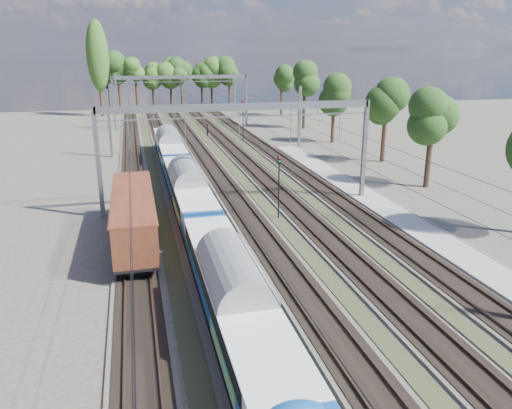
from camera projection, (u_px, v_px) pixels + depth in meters
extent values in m
cube|color=#47423A|center=(133.00, 173.00, 55.47)|extent=(3.00, 130.00, 0.15)
cube|color=black|center=(133.00, 172.00, 55.45)|extent=(2.50, 130.00, 0.06)
cube|color=#473326|center=(126.00, 172.00, 55.25)|extent=(0.08, 130.00, 0.14)
cube|color=#473326|center=(139.00, 171.00, 55.58)|extent=(0.08, 130.00, 0.14)
cube|color=#47423A|center=(174.00, 171.00, 56.50)|extent=(3.00, 130.00, 0.15)
cube|color=black|center=(173.00, 170.00, 56.48)|extent=(2.50, 130.00, 0.06)
cube|color=#473326|center=(167.00, 169.00, 56.28)|extent=(0.08, 130.00, 0.14)
cube|color=#473326|center=(180.00, 169.00, 56.61)|extent=(0.08, 130.00, 0.14)
cube|color=#47423A|center=(213.00, 169.00, 57.53)|extent=(3.00, 130.00, 0.15)
cube|color=black|center=(213.00, 168.00, 57.51)|extent=(2.50, 130.00, 0.06)
cube|color=#473326|center=(207.00, 167.00, 57.31)|extent=(0.08, 130.00, 0.14)
cube|color=#473326|center=(219.00, 167.00, 57.64)|extent=(0.08, 130.00, 0.14)
cube|color=#47423A|center=(251.00, 166.00, 58.56)|extent=(3.00, 130.00, 0.15)
cube|color=black|center=(251.00, 166.00, 58.54)|extent=(2.50, 130.00, 0.06)
cube|color=#473326|center=(245.00, 165.00, 58.34)|extent=(0.08, 130.00, 0.14)
cube|color=#473326|center=(257.00, 165.00, 58.67)|extent=(0.08, 130.00, 0.14)
cube|color=#47423A|center=(287.00, 164.00, 59.59)|extent=(3.00, 130.00, 0.15)
cube|color=black|center=(287.00, 164.00, 59.57)|extent=(2.50, 130.00, 0.06)
cube|color=#473326|center=(282.00, 163.00, 59.37)|extent=(0.08, 130.00, 0.14)
cube|color=#473326|center=(293.00, 163.00, 59.70)|extent=(0.08, 130.00, 0.14)
cube|color=#353522|center=(153.00, 172.00, 56.00)|extent=(1.10, 130.00, 0.05)
cube|color=#353522|center=(193.00, 170.00, 57.03)|extent=(1.10, 130.00, 0.05)
cube|color=#353522|center=(232.00, 168.00, 58.06)|extent=(1.10, 130.00, 0.05)
cube|color=#353522|center=(269.00, 166.00, 59.09)|extent=(1.10, 130.00, 0.05)
cube|color=gray|center=(426.00, 233.00, 37.08)|extent=(3.00, 70.00, 0.30)
cube|color=slate|center=(98.00, 164.00, 39.68)|extent=(0.35, 0.35, 9.00)
cube|color=slate|center=(364.00, 151.00, 44.95)|extent=(0.35, 0.35, 9.00)
cube|color=slate|center=(239.00, 107.00, 41.07)|extent=(23.00, 0.35, 0.60)
cube|color=slate|center=(114.00, 103.00, 84.18)|extent=(0.35, 0.35, 9.00)
cube|color=slate|center=(246.00, 100.00, 89.44)|extent=(0.35, 0.35, 9.00)
cube|color=slate|center=(181.00, 77.00, 85.56)|extent=(23.00, 0.35, 0.60)
cube|color=slate|center=(109.00, 124.00, 62.93)|extent=(0.35, 0.35, 8.50)
cube|color=slate|center=(116.00, 94.00, 104.64)|extent=(0.35, 0.35, 8.50)
cube|color=slate|center=(300.00, 118.00, 68.72)|extent=(0.35, 0.35, 8.50)
cube|color=slate|center=(234.00, 92.00, 110.43)|extent=(0.35, 0.35, 8.50)
cylinder|color=black|center=(129.00, 124.00, 53.86)|extent=(0.03, 130.00, 0.03)
cylinder|color=black|center=(128.00, 114.00, 53.53)|extent=(0.03, 130.00, 0.03)
cylinder|color=black|center=(171.00, 123.00, 54.89)|extent=(0.03, 130.00, 0.03)
cylinder|color=black|center=(171.00, 113.00, 54.56)|extent=(0.03, 130.00, 0.03)
cylinder|color=black|center=(212.00, 121.00, 55.92)|extent=(0.03, 130.00, 0.03)
cylinder|color=black|center=(211.00, 112.00, 55.59)|extent=(0.03, 130.00, 0.03)
cylinder|color=black|center=(251.00, 120.00, 56.95)|extent=(0.03, 130.00, 0.03)
cylinder|color=black|center=(251.00, 110.00, 56.62)|extent=(0.03, 130.00, 0.03)
cylinder|color=black|center=(288.00, 119.00, 57.98)|extent=(0.03, 130.00, 0.03)
cylinder|color=black|center=(288.00, 109.00, 57.65)|extent=(0.03, 130.00, 0.03)
cylinder|color=black|center=(108.00, 95.00, 117.47)|extent=(0.56, 0.56, 5.84)
sphere|color=black|center=(106.00, 75.00, 116.08)|extent=(4.09, 4.09, 4.09)
cylinder|color=black|center=(126.00, 95.00, 114.69)|extent=(0.56, 0.56, 6.29)
sphere|color=black|center=(124.00, 73.00, 113.20)|extent=(3.92, 3.92, 3.92)
cylinder|color=black|center=(140.00, 96.00, 117.39)|extent=(0.56, 0.56, 5.71)
sphere|color=black|center=(139.00, 76.00, 116.03)|extent=(4.40, 4.40, 4.40)
cylinder|color=black|center=(156.00, 96.00, 116.43)|extent=(0.56, 0.56, 5.66)
sphere|color=black|center=(155.00, 76.00, 115.08)|extent=(3.95, 3.95, 3.95)
cylinder|color=black|center=(171.00, 94.00, 120.28)|extent=(0.56, 0.56, 6.07)
sphere|color=black|center=(170.00, 73.00, 118.83)|extent=(4.38, 4.38, 4.38)
cylinder|color=black|center=(187.00, 92.00, 120.15)|extent=(0.56, 0.56, 6.89)
sphere|color=black|center=(186.00, 68.00, 118.51)|extent=(5.45, 5.45, 5.45)
cylinder|color=black|center=(202.00, 92.00, 119.42)|extent=(0.56, 0.56, 6.81)
sphere|color=black|center=(202.00, 69.00, 117.80)|extent=(5.21, 5.21, 5.21)
cylinder|color=black|center=(213.00, 91.00, 119.65)|extent=(0.56, 0.56, 7.25)
sphere|color=black|center=(213.00, 66.00, 117.93)|extent=(3.93, 3.93, 3.93)
cylinder|color=black|center=(231.00, 93.00, 123.08)|extent=(0.56, 0.56, 5.99)
sphere|color=black|center=(230.00, 73.00, 121.66)|extent=(4.50, 4.50, 4.50)
cylinder|color=black|center=(452.00, 162.00, 47.75)|extent=(0.56, 0.56, 5.75)
sphere|color=black|center=(458.00, 114.00, 46.38)|extent=(4.11, 4.11, 4.11)
cylinder|color=black|center=(380.00, 136.00, 60.80)|extent=(0.56, 0.56, 6.25)
sphere|color=black|center=(384.00, 94.00, 59.32)|extent=(4.09, 4.09, 4.09)
cylinder|color=black|center=(328.00, 119.00, 75.78)|extent=(0.56, 0.56, 6.34)
sphere|color=black|center=(329.00, 84.00, 74.27)|extent=(4.27, 4.27, 4.27)
cylinder|color=black|center=(303.00, 108.00, 88.15)|extent=(0.56, 0.56, 6.68)
sphere|color=black|center=(304.00, 77.00, 86.56)|extent=(3.39, 3.39, 3.39)
cylinder|color=black|center=(279.00, 102.00, 102.39)|extent=(0.56, 0.56, 5.68)
sphere|color=black|center=(279.00, 80.00, 101.04)|extent=(4.67, 4.67, 4.67)
cylinder|color=black|center=(99.00, 76.00, 100.99)|extent=(0.70, 0.70, 16.00)
ellipsoid|color=#2E511B|center=(98.00, 56.00, 99.80)|extent=(4.40, 4.40, 14.08)
cube|color=black|center=(212.00, 266.00, 30.49)|extent=(1.92, 2.87, 0.77)
cube|color=navy|center=(234.00, 295.00, 23.85)|extent=(2.68, 19.15, 1.82)
cube|color=silver|center=(234.00, 286.00, 23.71)|extent=(2.76, 18.38, 0.91)
cube|color=black|center=(262.00, 283.00, 24.03)|extent=(0.04, 16.28, 0.67)
cube|color=yellow|center=(255.00, 354.00, 20.09)|extent=(2.78, 5.36, 0.67)
cylinder|color=gray|center=(234.00, 278.00, 23.58)|extent=(2.72, 19.15, 2.72)
cube|color=black|center=(199.00, 231.00, 36.37)|extent=(1.92, 2.87, 0.77)
cube|color=black|center=(180.00, 185.00, 48.80)|extent=(1.92, 2.87, 0.77)
cube|color=navy|center=(188.00, 189.00, 42.16)|extent=(2.68, 19.15, 1.82)
cube|color=silver|center=(187.00, 183.00, 42.02)|extent=(2.76, 18.38, 0.91)
cube|color=black|center=(204.00, 182.00, 42.34)|extent=(0.04, 16.28, 0.67)
cube|color=yellow|center=(194.00, 209.00, 38.40)|extent=(2.78, 5.36, 0.67)
cylinder|color=gray|center=(187.00, 178.00, 41.89)|extent=(2.72, 19.15, 2.72)
cube|color=black|center=(175.00, 170.00, 54.68)|extent=(1.92, 2.87, 0.77)
cube|color=black|center=(166.00, 148.00, 67.11)|extent=(1.92, 2.87, 0.77)
cube|color=navy|center=(169.00, 147.00, 60.47)|extent=(2.68, 19.15, 1.82)
cube|color=silver|center=(169.00, 143.00, 60.33)|extent=(2.76, 18.38, 0.91)
cube|color=black|center=(181.00, 142.00, 60.64)|extent=(0.04, 16.28, 0.67)
cube|color=yellow|center=(172.00, 157.00, 56.71)|extent=(2.78, 5.36, 0.67)
cylinder|color=gray|center=(169.00, 139.00, 60.20)|extent=(2.72, 19.15, 2.72)
cube|color=black|center=(137.00, 264.00, 30.91)|extent=(1.95, 2.53, 0.68)
cube|color=black|center=(135.00, 216.00, 39.76)|extent=(1.95, 2.53, 0.68)
cube|color=black|center=(135.00, 232.00, 35.20)|extent=(2.63, 13.64, 0.19)
cube|color=#492413|center=(134.00, 213.00, 34.80)|extent=(2.63, 13.64, 2.53)
cube|color=#492413|center=(132.00, 195.00, 34.41)|extent=(2.83, 13.64, 0.12)
imported|color=black|center=(208.00, 130.00, 79.39)|extent=(0.58, 0.78, 1.96)
cylinder|color=black|center=(279.00, 191.00, 40.13)|extent=(0.13, 0.13, 4.59)
cube|color=black|center=(279.00, 159.00, 39.35)|extent=(0.33, 0.21, 0.64)
sphere|color=red|center=(280.00, 157.00, 39.18)|extent=(0.15, 0.15, 0.15)
sphere|color=#0C9919|center=(280.00, 162.00, 39.28)|extent=(0.15, 0.15, 0.15)
cylinder|color=black|center=(243.00, 123.00, 74.65)|extent=(0.15, 0.15, 5.34)
cube|color=black|center=(243.00, 103.00, 73.75)|extent=(0.42, 0.32, 0.75)
sphere|color=red|center=(243.00, 101.00, 73.56)|extent=(0.17, 0.17, 0.17)
sphere|color=#0C9919|center=(243.00, 104.00, 73.67)|extent=(0.17, 0.17, 0.17)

